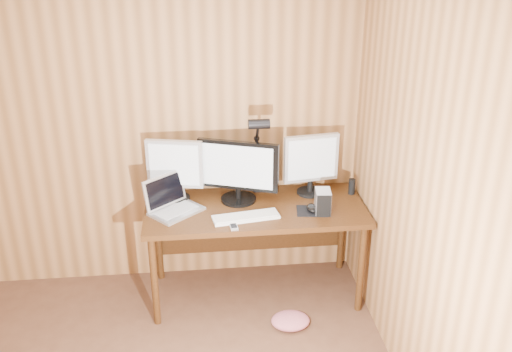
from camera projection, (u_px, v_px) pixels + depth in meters
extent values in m
plane|color=#996537|center=(125.00, 130.00, 4.20)|extent=(4.00, 0.00, 4.00)
plane|color=#996537|center=(475.00, 263.00, 2.55)|extent=(0.00, 4.00, 4.00)
cube|color=#3C200C|center=(255.00, 210.00, 4.16)|extent=(1.60, 0.70, 0.04)
cube|color=#3C200C|center=(251.00, 222.00, 4.56)|extent=(1.48, 0.02, 0.51)
cylinder|color=#3C200C|center=(154.00, 281.00, 3.98)|extent=(0.05, 0.05, 0.71)
cylinder|color=#3C200C|center=(159.00, 240.00, 4.51)|extent=(0.05, 0.05, 0.71)
cylinder|color=#3C200C|center=(361.00, 269.00, 4.12)|extent=(0.05, 0.05, 0.71)
cylinder|color=#3C200C|center=(342.00, 230.00, 4.65)|extent=(0.05, 0.05, 0.71)
cylinder|color=black|center=(238.00, 199.00, 4.25)|extent=(0.26, 0.26, 0.02)
cylinder|color=black|center=(238.00, 193.00, 4.23)|extent=(0.04, 0.04, 0.08)
cube|color=black|center=(238.00, 165.00, 4.14)|extent=(0.58, 0.24, 0.37)
cube|color=silver|center=(237.00, 167.00, 4.12)|extent=(0.50, 0.18, 0.32)
cylinder|color=black|center=(177.00, 198.00, 4.27)|extent=(0.20, 0.20, 0.02)
cylinder|color=black|center=(176.00, 192.00, 4.25)|extent=(0.04, 0.04, 0.09)
cube|color=#BABABE|center=(175.00, 164.00, 4.15)|extent=(0.41, 0.13, 0.36)
cube|color=silver|center=(174.00, 165.00, 4.13)|extent=(0.36, 0.09, 0.31)
cylinder|color=black|center=(310.00, 192.00, 4.36)|extent=(0.20, 0.20, 0.02)
cylinder|color=black|center=(310.00, 186.00, 4.34)|extent=(0.04, 0.04, 0.09)
cube|color=#BABABE|center=(311.00, 158.00, 4.25)|extent=(0.42, 0.10, 0.36)
cube|color=silver|center=(312.00, 159.00, 4.23)|extent=(0.36, 0.06, 0.31)
cube|color=silver|center=(177.00, 211.00, 4.07)|extent=(0.42, 0.42, 0.02)
cube|color=silver|center=(164.00, 190.00, 4.10)|extent=(0.30, 0.27, 0.23)
cube|color=black|center=(164.00, 190.00, 4.10)|extent=(0.26, 0.23, 0.19)
cube|color=#B2B2B7|center=(176.00, 210.00, 4.07)|extent=(0.32, 0.31, 0.00)
cube|color=white|center=(246.00, 217.00, 3.99)|extent=(0.48, 0.21, 0.02)
cube|color=white|center=(246.00, 216.00, 3.99)|extent=(0.45, 0.18, 0.00)
cube|color=black|center=(312.00, 211.00, 4.09)|extent=(0.24, 0.21, 0.00)
ellipsoid|color=black|center=(312.00, 208.00, 4.08)|extent=(0.11, 0.14, 0.04)
cube|color=silver|center=(323.00, 201.00, 4.05)|extent=(0.12, 0.16, 0.17)
cube|color=black|center=(324.00, 206.00, 3.98)|extent=(0.10, 0.02, 0.16)
cube|color=silver|center=(234.00, 227.00, 3.87)|extent=(0.06, 0.11, 0.01)
cube|color=black|center=(234.00, 226.00, 3.87)|extent=(0.05, 0.06, 0.00)
cylinder|color=black|center=(352.00, 187.00, 4.33)|extent=(0.05, 0.05, 0.12)
cube|color=black|center=(257.00, 192.00, 4.41)|extent=(0.05, 0.06, 0.06)
cylinder|color=black|center=(257.00, 165.00, 4.32)|extent=(0.03, 0.03, 0.43)
sphere|color=black|center=(257.00, 138.00, 4.24)|extent=(0.05, 0.05, 0.05)
cylinder|color=black|center=(258.00, 131.00, 4.14)|extent=(0.02, 0.15, 0.18)
cylinder|color=black|center=(259.00, 124.00, 4.03)|extent=(0.15, 0.07, 0.07)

